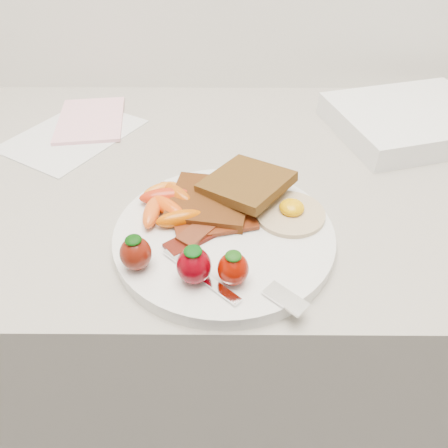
{
  "coord_description": "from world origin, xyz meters",
  "views": [
    {
      "loc": [
        0.01,
        1.14,
        1.27
      ],
      "look_at": [
        0.0,
        1.54,
        0.93
      ],
      "focal_mm": 35.0,
      "sensor_mm": 36.0,
      "label": 1
    }
  ],
  "objects": [
    {
      "name": "toast_upper",
      "position": [
        0.03,
        1.61,
        0.94
      ],
      "size": [
        0.14,
        0.14,
        0.02
      ],
      "primitive_type": "cube",
      "rotation": [
        0.0,
        -0.1,
        -0.66
      ],
      "color": "black",
      "rests_on": "toast_lower"
    },
    {
      "name": "counter",
      "position": [
        0.0,
        1.7,
        0.45
      ],
      "size": [
        2.0,
        0.6,
        0.9
      ],
      "primitive_type": "cube",
      "color": "gray",
      "rests_on": "ground"
    },
    {
      "name": "notepad",
      "position": [
        -0.24,
        1.85,
        0.91
      ],
      "size": [
        0.13,
        0.18,
        0.01
      ],
      "primitive_type": "cube",
      "rotation": [
        0.0,
        0.0,
        0.13
      ],
      "color": "#F8B2C1",
      "rests_on": "paper_sheet"
    },
    {
      "name": "paper_sheet",
      "position": [
        -0.26,
        1.8,
        0.9
      ],
      "size": [
        0.25,
        0.26,
        0.0
      ],
      "primitive_type": "cube",
      "rotation": [
        0.0,
        0.0,
        -0.54
      ],
      "color": "silver",
      "rests_on": "counter"
    },
    {
      "name": "toast_lower",
      "position": [
        -0.01,
        1.59,
        0.93
      ],
      "size": [
        0.11,
        0.11,
        0.01
      ],
      "primitive_type": "cube",
      "rotation": [
        0.0,
        0.0,
        -0.16
      ],
      "color": "black",
      "rests_on": "plate"
    },
    {
      "name": "fried_egg",
      "position": [
        0.09,
        1.57,
        0.92
      ],
      "size": [
        0.11,
        0.11,
        0.02
      ],
      "color": "beige",
      "rests_on": "plate"
    },
    {
      "name": "baby_carrots",
      "position": [
        -0.07,
        1.58,
        0.93
      ],
      "size": [
        0.09,
        0.1,
        0.02
      ],
      "color": "red",
      "rests_on": "plate"
    },
    {
      "name": "plate",
      "position": [
        0.0,
        1.54,
        0.91
      ],
      "size": [
        0.27,
        0.27,
        0.02
      ],
      "primitive_type": "cylinder",
      "color": "silver",
      "rests_on": "counter"
    },
    {
      "name": "fork",
      "position": [
        0.02,
        1.45,
        0.92
      ],
      "size": [
        0.16,
        0.1,
        0.0
      ],
      "color": "white",
      "rests_on": "plate"
    },
    {
      "name": "strawberries",
      "position": [
        -0.04,
        1.46,
        0.94
      ],
      "size": [
        0.14,
        0.06,
        0.05
      ],
      "color": "#5B1207",
      "rests_on": "plate"
    },
    {
      "name": "appliance",
      "position": [
        0.33,
        1.82,
        0.92
      ],
      "size": [
        0.31,
        0.27,
        0.04
      ],
      "primitive_type": "cube",
      "rotation": [
        0.0,
        0.0,
        0.27
      ],
      "color": "white",
      "rests_on": "counter"
    },
    {
      "name": "bacon_strips",
      "position": [
        -0.01,
        1.54,
        0.92
      ],
      "size": [
        0.12,
        0.11,
        0.01
      ],
      "color": "#370604",
      "rests_on": "plate"
    }
  ]
}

